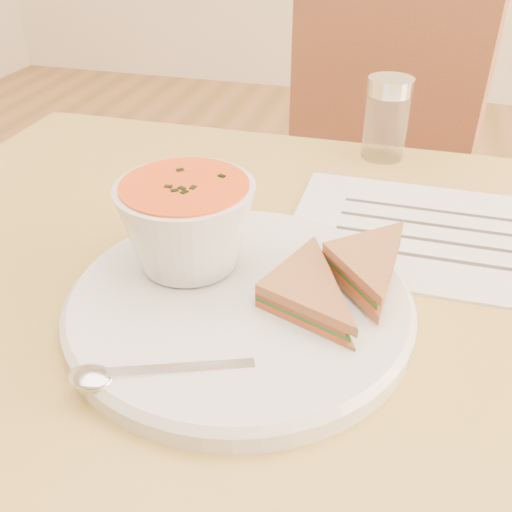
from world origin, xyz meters
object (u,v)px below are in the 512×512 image
(soup_bowl, at_px, (188,229))
(condiment_shaker, at_px, (386,119))
(chair_far, at_px, (327,241))
(plate, at_px, (240,305))
(dining_table, at_px, (289,492))

(soup_bowl, relative_size, condiment_shaker, 1.14)
(chair_far, xyz_separation_m, plate, (-0.00, -0.61, 0.30))
(chair_far, height_order, plate, chair_far)
(dining_table, height_order, soup_bowl, soup_bowl)
(dining_table, relative_size, soup_bowl, 7.85)
(dining_table, xyz_separation_m, plate, (-0.04, -0.08, 0.38))
(chair_far, bearing_deg, plate, 109.43)
(dining_table, height_order, plate, plate)
(plate, relative_size, soup_bowl, 2.46)
(chair_far, xyz_separation_m, soup_bowl, (-0.06, -0.57, 0.35))
(dining_table, xyz_separation_m, chair_far, (-0.04, 0.53, 0.09))
(dining_table, distance_m, plate, 0.39)
(condiment_shaker, bearing_deg, chair_far, 113.47)
(plate, xyz_separation_m, soup_bowl, (-0.06, 0.03, 0.05))
(soup_bowl, bearing_deg, plate, -29.11)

